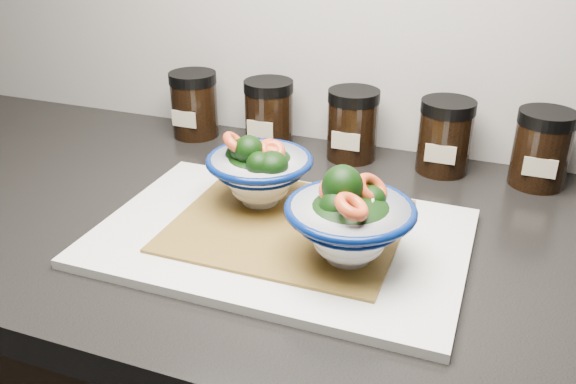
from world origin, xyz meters
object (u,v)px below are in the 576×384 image
at_px(spice_jar_b, 269,114).
at_px(spice_jar_c, 352,125).
at_px(cutting_board, 281,237).
at_px(bowl_left, 259,171).
at_px(spice_jar_d, 445,136).
at_px(spice_jar_e, 542,149).
at_px(bowl_right, 349,221).
at_px(spice_jar_a, 194,104).

relative_size(spice_jar_b, spice_jar_c, 1.00).
height_order(cutting_board, bowl_left, bowl_left).
distance_m(spice_jar_d, spice_jar_e, 0.14).
bearing_deg(spice_jar_b, bowl_right, -54.35).
xyz_separation_m(cutting_board, spice_jar_c, (0.01, 0.29, 0.05)).
distance_m(bowl_left, spice_jar_e, 0.41).
relative_size(bowl_left, spice_jar_a, 1.25).
height_order(cutting_board, spice_jar_e, spice_jar_e).
height_order(cutting_board, spice_jar_c, spice_jar_c).
relative_size(spice_jar_c, spice_jar_d, 1.00).
relative_size(spice_jar_a, spice_jar_b, 1.00).
relative_size(spice_jar_a, spice_jar_e, 1.00).
xyz_separation_m(bowl_left, spice_jar_c, (0.07, 0.22, -0.00)).
relative_size(spice_jar_b, spice_jar_e, 1.00).
distance_m(spice_jar_b, spice_jar_c, 0.14).
height_order(bowl_left, spice_jar_a, bowl_left).
bearing_deg(spice_jar_a, cutting_board, -46.42).
xyz_separation_m(bowl_left, spice_jar_d, (0.21, 0.22, -0.00)).
distance_m(cutting_board, spice_jar_a, 0.40).
bearing_deg(spice_jar_b, cutting_board, -65.18).
xyz_separation_m(bowl_left, spice_jar_a, (-0.22, 0.22, -0.00)).
relative_size(bowl_right, spice_jar_c, 1.31).
distance_m(bowl_left, spice_jar_c, 0.23).
distance_m(bowl_left, spice_jar_d, 0.31).
height_order(bowl_right, spice_jar_a, bowl_right).
distance_m(cutting_board, spice_jar_e, 0.41).
bearing_deg(spice_jar_c, bowl_left, -106.39).
bearing_deg(spice_jar_b, bowl_left, -70.84).
distance_m(cutting_board, spice_jar_b, 0.32).
xyz_separation_m(spice_jar_b, spice_jar_d, (0.29, 0.00, 0.00)).
xyz_separation_m(cutting_board, spice_jar_d, (0.16, 0.29, 0.05)).
height_order(cutting_board, spice_jar_d, spice_jar_d).
bearing_deg(bowl_right, bowl_left, 148.54).
distance_m(cutting_board, bowl_left, 0.10).
xyz_separation_m(cutting_board, spice_jar_e, (0.29, 0.29, 0.05)).
xyz_separation_m(bowl_left, spice_jar_e, (0.35, 0.22, -0.00)).
bearing_deg(spice_jar_c, spice_jar_d, 0.00).
height_order(bowl_right, spice_jar_c, bowl_right).
distance_m(spice_jar_b, spice_jar_e, 0.43).
bearing_deg(spice_jar_d, bowl_right, -101.28).
bearing_deg(spice_jar_d, bowl_left, -133.20).
xyz_separation_m(bowl_right, spice_jar_c, (-0.08, 0.32, -0.01)).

